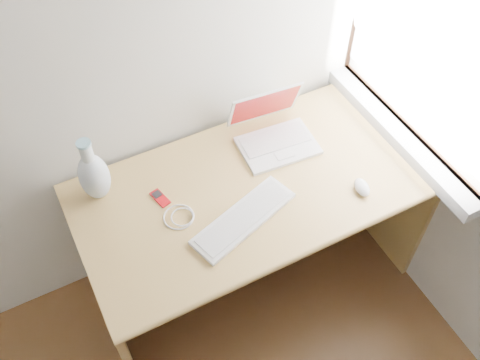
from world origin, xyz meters
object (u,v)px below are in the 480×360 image
desk (245,201)px  laptop (273,132)px  vase (94,175)px  external_keyboard (244,218)px

desk → laptop: bearing=25.6°
vase → desk: bearing=-14.2°
vase → external_keyboard: bearing=-39.5°
laptop → desk: bearing=-149.7°
laptop → external_keyboard: (-0.30, -0.31, -0.04)m
external_keyboard → laptop: bearing=28.0°
desk → laptop: laptop is taller
laptop → external_keyboard: bearing=-129.8°
desk → vase: bearing=165.8°
desk → laptop: 0.34m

